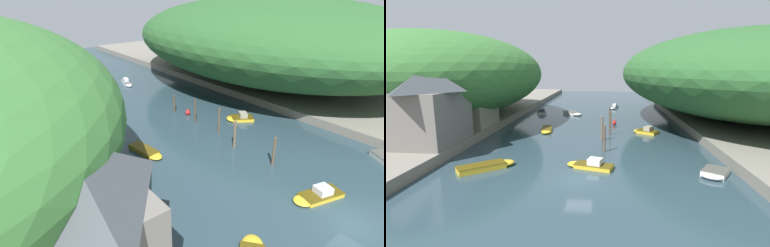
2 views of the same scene
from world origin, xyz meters
TOP-DOWN VIEW (x-y plane):
  - water_surface at (0.00, 30.00)m, footprint 130.00×130.00m
  - left_bank at (-26.20, 30.00)m, footprint 22.00×120.00m
  - right_bank at (26.20, 30.00)m, footprint 22.00×120.00m
  - hillside_left at (-27.30, 26.06)m, footprint 34.92×48.89m
  - hillside_right at (27.30, 31.47)m, footprint 43.93×61.50m
  - waterfront_building at (-18.58, 7.39)m, footprint 6.93×9.47m
  - boathouse_shed at (-18.96, 17.86)m, footprint 7.73×8.05m
  - boat_near_quay at (-7.10, 20.23)m, footprint 2.16×5.15m
  - boat_small_dinghy at (8.56, 20.56)m, footprint 4.31×3.79m
  - boat_moored_right at (-4.66, 37.06)m, footprint 4.73×5.24m
  - boat_cabin_cruiser at (4.23, 47.59)m, footprint 2.41×5.51m
  - boat_open_rowboat at (12.84, 2.32)m, footprint 3.54×3.92m
  - boat_white_cruiser at (0.79, 3.65)m, footprint 5.20×3.01m
  - boat_mid_channel at (-9.56, 2.29)m, footprint 5.64×5.07m
  - boat_far_right_bank at (-12.09, 38.93)m, footprint 3.19×5.53m
  - mooring_post_nearest at (2.26, 9.75)m, footprint 0.26×0.26m
  - mooring_post_second at (1.87, 15.10)m, footprint 0.30×0.30m
  - mooring_post_middle at (3.04, 19.10)m, footprint 0.24×0.24m
  - mooring_post_fourth at (3.01, 23.99)m, footprint 0.24×0.24m
  - mooring_post_farthest at (3.01, 29.12)m, footprint 0.29×0.29m
  - channel_buoy_near at (3.82, 26.77)m, footprint 0.72×0.72m
  - person_on_quay at (-16.48, 12.73)m, footprint 0.29×0.42m

SIDE VIEW (x-z plane):
  - water_surface at x=0.00m, z-range 0.00..0.00m
  - boat_near_quay at x=-7.10m, z-range 0.00..0.52m
  - boat_open_rowboat at x=12.84m, z-range 0.00..0.60m
  - boat_moored_right at x=-4.66m, z-range 0.00..0.62m
  - boat_mid_channel at x=-9.56m, z-range 0.00..0.62m
  - boat_far_right_bank at x=-12.09m, z-range -0.19..0.82m
  - boat_cabin_cruiser at x=4.23m, z-range -0.20..0.84m
  - boat_white_cruiser at x=0.79m, z-range -0.21..0.85m
  - boat_small_dinghy at x=8.56m, z-range -0.22..0.91m
  - channel_buoy_near at x=3.82m, z-range -0.12..0.96m
  - left_bank at x=-26.20m, z-range 0.00..1.20m
  - right_bank at x=26.20m, z-range 0.00..1.20m
  - mooring_post_farthest at x=3.01m, z-range 0.01..2.70m
  - mooring_post_nearest at x=2.26m, z-range 0.01..3.37m
  - mooring_post_second at x=1.87m, z-range 0.01..3.55m
  - mooring_post_fourth at x=3.01m, z-range 0.01..3.59m
  - mooring_post_middle at x=3.04m, z-range 0.01..3.61m
  - person_on_quay at x=-16.48m, z-range 1.33..3.02m
  - boathouse_shed at x=-18.96m, z-range 1.28..6.00m
  - waterfront_building at x=-18.58m, z-range 1.36..10.61m
  - hillside_left at x=-27.30m, z-range 1.20..16.37m
  - hillside_right at x=27.30m, z-range 1.20..16.71m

